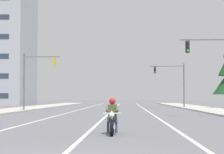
# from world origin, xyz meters

# --- Properties ---
(lane_stripe_center) EXTENTS (0.16, 100.00, 0.01)m
(lane_stripe_center) POSITION_xyz_m (-0.07, 45.00, 0.00)
(lane_stripe_center) COLOR beige
(lane_stripe_center) RESTS_ON ground
(lane_stripe_left) EXTENTS (0.16, 100.00, 0.01)m
(lane_stripe_left) POSITION_xyz_m (-4.06, 45.00, 0.00)
(lane_stripe_left) COLOR beige
(lane_stripe_left) RESTS_ON ground
(lane_stripe_right) EXTENTS (0.16, 100.00, 0.01)m
(lane_stripe_right) POSITION_xyz_m (3.81, 45.00, 0.00)
(lane_stripe_right) COLOR beige
(lane_stripe_right) RESTS_ON ground
(sidewalk_kerb_right) EXTENTS (4.40, 110.00, 0.14)m
(sidewalk_kerb_right) POSITION_xyz_m (11.10, 40.00, 0.07)
(sidewalk_kerb_right) COLOR #ADA89E
(sidewalk_kerb_right) RESTS_ON ground
(sidewalk_kerb_left) EXTENTS (4.40, 110.00, 0.14)m
(sidewalk_kerb_left) POSITION_xyz_m (-11.10, 40.00, 0.07)
(sidewalk_kerb_left) COLOR #ADA89E
(sidewalk_kerb_left) RESTS_ON ground
(motorcycle_with_rider) EXTENTS (0.70, 2.19, 1.46)m
(motorcycle_with_rider) POSITION_xyz_m (0.98, 7.64, 0.59)
(motorcycle_with_rider) COLOR black
(motorcycle_with_rider) RESTS_ON ground
(traffic_signal_near_right) EXTENTS (3.91, 0.37, 6.20)m
(traffic_signal_near_right) POSITION_xyz_m (8.33, 22.89, 4.04)
(traffic_signal_near_right) COLOR #56565B
(traffic_signal_near_right) RESTS_ON ground
(traffic_signal_near_left) EXTENTS (3.93, 0.39, 6.20)m
(traffic_signal_near_left) POSITION_xyz_m (-8.35, 36.23, 4.04)
(traffic_signal_near_left) COLOR #56565B
(traffic_signal_near_left) RESTS_ON ground
(traffic_signal_mid_right) EXTENTS (4.80, 0.46, 6.20)m
(traffic_signal_mid_right) POSITION_xyz_m (8.18, 50.76, 4.09)
(traffic_signal_mid_right) COLOR #56565B
(traffic_signal_mid_right) RESTS_ON ground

